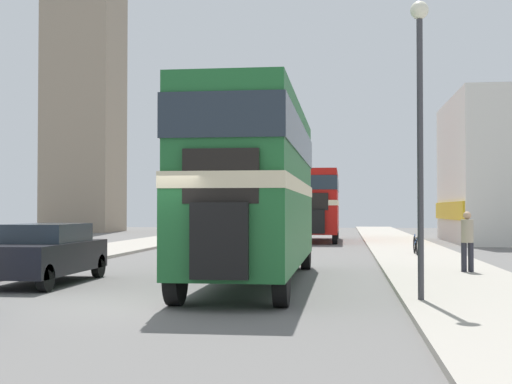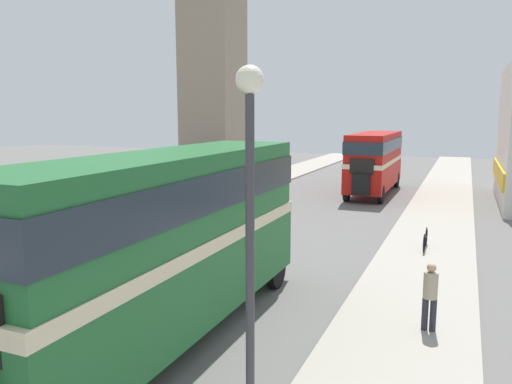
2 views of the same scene
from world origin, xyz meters
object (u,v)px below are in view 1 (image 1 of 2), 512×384
double_decker_bus (256,179)px  bicycle_on_pavement (416,245)px  street_lamp (420,104)px  car_parked_mid (44,253)px  bus_distant (318,200)px  pedestrian_walking (467,238)px  church_tower (85,14)px

double_decker_bus → bicycle_on_pavement: double_decker_bus is taller
street_lamp → double_decker_bus: bearing=134.1°
car_parked_mid → street_lamp: size_ratio=0.75×
street_lamp → bus_distant: bearing=96.2°
car_parked_mid → bus_distant: bearing=76.4°
bicycle_on_pavement → bus_distant: bearing=107.6°
double_decker_bus → bicycle_on_pavement: size_ratio=6.13×
bicycle_on_pavement → street_lamp: bearing=-95.2°
bus_distant → street_lamp: street_lamp is taller
double_decker_bus → bus_distant: (0.69, 24.04, -0.23)m
pedestrian_walking → church_tower: 47.89m
pedestrian_walking → street_lamp: street_lamp is taller
bus_distant → pedestrian_walking: 22.05m
bus_distant → church_tower: church_tower is taller
double_decker_bus → car_parked_mid: 5.69m
double_decker_bus → bus_distant: size_ratio=1.17×
street_lamp → car_parked_mid: bearing=161.2°
pedestrian_walking → bicycle_on_pavement: 7.84m
pedestrian_walking → bus_distant: bearing=103.1°
car_parked_mid → bicycle_on_pavement: size_ratio=2.50×
pedestrian_walking → street_lamp: (-1.96, -6.45, 2.88)m
car_parked_mid → pedestrian_walking: size_ratio=2.59×
double_decker_bus → church_tower: (-19.49, 39.49, 15.73)m
bicycle_on_pavement → pedestrian_walking: bearing=-85.1°
bicycle_on_pavement → double_decker_bus: bearing=-115.8°
bus_distant → street_lamp: 28.09m
bicycle_on_pavement → car_parked_mid: bearing=-132.8°
pedestrian_walking → bicycle_on_pavement: size_ratio=0.97×
bus_distant → bicycle_on_pavement: bearing=-72.4°
bicycle_on_pavement → church_tower: bearing=130.1°
double_decker_bus → bus_distant: double_decker_bus is taller
pedestrian_walking → bicycle_on_pavement: (-0.66, 7.79, -0.60)m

